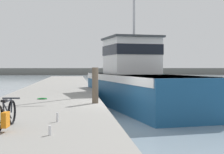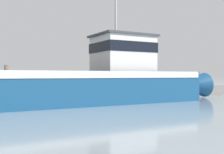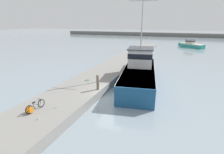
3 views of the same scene
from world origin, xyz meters
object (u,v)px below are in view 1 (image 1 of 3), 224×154
mooring_post (95,85)px  water_bottle_by_bike (50,130)px  boat_red_outer (141,76)px  fishing_boat_main (136,81)px  water_bottle_on_curb (57,117)px  bicycle_touring (4,116)px

mooring_post → water_bottle_by_bike: 6.61m
boat_red_outer → fishing_boat_main: bearing=-152.9°
boat_red_outer → mooring_post: mooring_post is taller
fishing_boat_main → boat_red_outer: (7.31, 36.31, -0.62)m
water_bottle_on_curb → mooring_post: bearing=74.4°
water_bottle_by_bike → water_bottle_on_curb: water_bottle_on_curb is taller
boat_red_outer → water_bottle_by_bike: bearing=-154.8°
mooring_post → bicycle_touring: bearing=-113.8°
fishing_boat_main → water_bottle_by_bike: bearing=-117.7°
fishing_boat_main → water_bottle_by_bike: (-4.11, -12.40, -0.52)m
water_bottle_on_curb → fishing_boat_main: bearing=69.1°
mooring_post → boat_red_outer: bearing=76.6°
bicycle_touring → water_bottle_on_curb: size_ratio=6.98×
boat_red_outer → water_bottle_by_bike: (-11.42, -48.71, 0.11)m
boat_red_outer → water_bottle_on_curb: boat_red_outer is taller
bicycle_touring → mooring_post: 6.19m
bicycle_touring → water_bottle_on_curb: (1.20, 1.03, -0.20)m
water_bottle_by_bike → water_bottle_on_curb: bearing=87.9°
fishing_boat_main → bicycle_touring: bearing=-123.6°
fishing_boat_main → water_bottle_on_curb: (-4.04, -10.58, -0.50)m
fishing_boat_main → water_bottle_on_curb: size_ratio=61.39×
water_bottle_by_bike → bicycle_touring: bearing=145.4°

